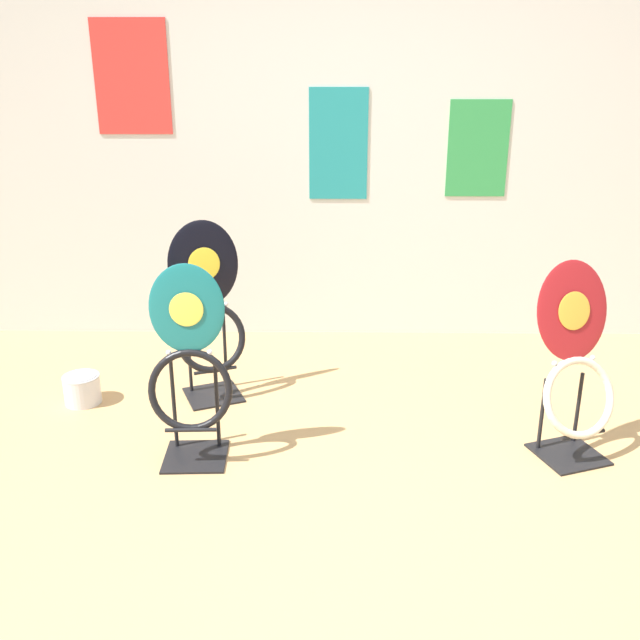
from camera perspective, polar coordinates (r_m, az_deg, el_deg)
The scene contains 6 objects.
ground_plane at distance 2.73m, azimuth 2.27°, elevation -18.38°, with size 14.00×14.00×0.00m, color tan.
wall_back at distance 4.44m, azimuth 1.78°, elevation 14.99°, with size 8.00×0.07×2.60m.
toilet_seat_display_teal_sax at distance 3.15m, azimuth -10.37°, elevation -4.08°, with size 0.37×0.29×0.90m.
toilet_seat_display_jazz_black at distance 3.72m, azimuth -8.95°, elevation 0.59°, with size 0.41×0.37×0.94m.
toilet_seat_display_crimson_swirl at distance 3.34m, azimuth 19.74°, elevation -4.01°, with size 0.43×0.39×0.89m.
paint_can at distance 3.94m, azimuth -18.50°, elevation -5.18°, with size 0.19×0.19×0.16m.
Camera 1 is at (-0.07, -2.14, 1.70)m, focal length 40.00 mm.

